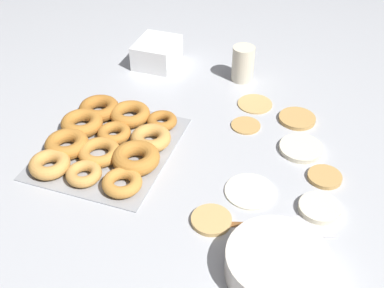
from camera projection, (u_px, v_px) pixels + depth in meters
The scene contains 14 objects.
ground_plane at pixel (230, 154), 1.22m from camera, with size 3.00×3.00×0.00m, color #B2B5BA.
pancake_0 at pixel (246, 125), 1.31m from camera, with size 0.08×0.08×0.01m, color tan.
pancake_1 at pixel (297, 119), 1.33m from camera, with size 0.10×0.10×0.01m, color tan.
pancake_2 at pixel (250, 191), 1.11m from camera, with size 0.12×0.12×0.01m, color silver.
pancake_3 at pixel (319, 208), 1.06m from camera, with size 0.09×0.09×0.02m, color beige.
pancake_4 at pixel (211, 220), 1.04m from camera, with size 0.09×0.09×0.01m, color tan.
pancake_5 at pixel (301, 148), 1.23m from camera, with size 0.11×0.11×0.01m, color beige.
pancake_6 at pixel (255, 103), 1.39m from camera, with size 0.10×0.10×0.01m, color tan.
pancake_7 at pixel (325, 177), 1.15m from camera, with size 0.08×0.08×0.01m, color tan.
donut_tray at pixel (107, 141), 1.23m from camera, with size 0.37×0.32×0.05m.
batter_bowl at pixel (277, 264), 0.92m from camera, with size 0.20×0.20×0.06m.
container_stack at pixel (157, 53), 1.56m from camera, with size 0.15×0.12×0.08m.
paper_cup at pixel (243, 64), 1.47m from camera, with size 0.07×0.07×0.11m.
spatula at pixel (293, 226), 1.03m from camera, with size 0.11×0.26×0.01m.
Camera 1 is at (0.91, 0.22, 0.79)m, focal length 45.00 mm.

